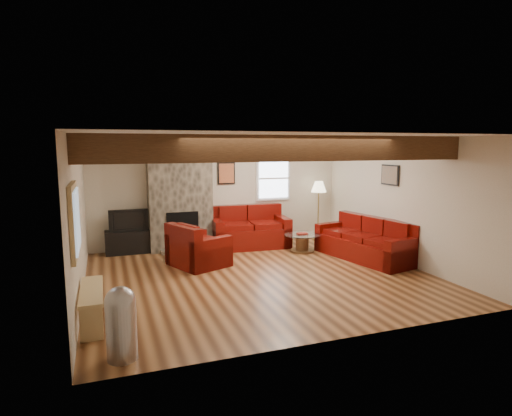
{
  "coord_description": "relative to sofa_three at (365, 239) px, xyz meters",
  "views": [
    {
      "loc": [
        -2.61,
        -7.06,
        2.35
      ],
      "look_at": [
        0.07,
        0.4,
        1.19
      ],
      "focal_mm": 30.0,
      "sensor_mm": 36.0,
      "label": 1
    }
  ],
  "objects": [
    {
      "name": "hatch_window",
      "position": [
        -5.44,
        -1.88,
        1.03
      ],
      "size": [
        0.08,
        1.0,
        0.9
      ],
      "primitive_type": null,
      "color": "tan",
      "rests_on": "room"
    },
    {
      "name": "sofa_three",
      "position": [
        0.0,
        0.0,
        0.0
      ],
      "size": [
        1.34,
        2.33,
        0.84
      ],
      "primitive_type": null,
      "rotation": [
        0.0,
        0.0,
        -1.37
      ],
      "color": "#440904",
      "rests_on": "floor"
    },
    {
      "name": "artwork_back",
      "position": [
        -2.33,
        2.33,
        1.28
      ],
      "size": [
        0.42,
        0.06,
        0.52
      ],
      "primitive_type": null,
      "color": "black",
      "rests_on": "room"
    },
    {
      "name": "room",
      "position": [
        -2.48,
        -0.38,
        0.83
      ],
      "size": [
        8.0,
        8.0,
        8.0
      ],
      "color": "#562E16",
      "rests_on": "ground"
    },
    {
      "name": "loveseat",
      "position": [
        -1.92,
        1.85,
        0.05
      ],
      "size": [
        1.84,
        1.15,
        0.94
      ],
      "primitive_type": null,
      "rotation": [
        0.0,
        0.0,
        -0.08
      ],
      "color": "#440904",
      "rests_on": "floor"
    },
    {
      "name": "armchair_red",
      "position": [
        -3.38,
        0.67,
        -0.0
      ],
      "size": [
        1.24,
        1.31,
        0.84
      ],
      "primitive_type": null,
      "rotation": [
        0.0,
        0.0,
        1.97
      ],
      "color": "#440904",
      "rests_on": "floor"
    },
    {
      "name": "coal_bucket",
      "position": [
        -2.88,
        1.28,
        -0.27
      ],
      "size": [
        0.31,
        0.31,
        0.3
      ],
      "primitive_type": null,
      "color": "slate",
      "rests_on": "floor"
    },
    {
      "name": "ceiling_dome",
      "position": [
        -1.58,
        0.52,
        2.02
      ],
      "size": [
        0.4,
        0.4,
        0.18
      ],
      "primitive_type": null,
      "color": "#EFE0CB",
      "rests_on": "room"
    },
    {
      "name": "floor_lamp",
      "position": [
        -0.07,
        1.93,
        0.84
      ],
      "size": [
        0.38,
        0.38,
        1.48
      ],
      "color": "tan",
      "rests_on": "floor"
    },
    {
      "name": "tv_cabinet",
      "position": [
        -4.61,
        2.15,
        -0.17
      ],
      "size": [
        1.02,
        0.41,
        0.51
      ],
      "primitive_type": "cube",
      "color": "black",
      "rests_on": "floor"
    },
    {
      "name": "chimney_breast",
      "position": [
        -3.48,
        2.11,
        0.8
      ],
      "size": [
        1.4,
        0.67,
        2.5
      ],
      "color": "#39352C",
      "rests_on": "floor"
    },
    {
      "name": "artwork_right",
      "position": [
        0.48,
        -0.08,
        1.33
      ],
      "size": [
        0.06,
        0.55,
        0.42
      ],
      "primitive_type": null,
      "color": "black",
      "rests_on": "room"
    },
    {
      "name": "oak_beam",
      "position": [
        -2.48,
        -1.63,
        1.89
      ],
      "size": [
        6.0,
        0.36,
        0.38
      ],
      "primitive_type": "cube",
      "color": "#351F10",
      "rests_on": "room"
    },
    {
      "name": "pedal_bin",
      "position": [
        -4.98,
        -2.75,
        -0.0
      ],
      "size": [
        0.34,
        0.34,
        0.83
      ],
      "primitive_type": null,
      "rotation": [
        0.0,
        0.0,
        -0.01
      ],
      "color": "#A7A7AC",
      "rests_on": "floor"
    },
    {
      "name": "coffee_table",
      "position": [
        -0.96,
        1.0,
        -0.23
      ],
      "size": [
        0.81,
        0.81,
        0.42
      ],
      "color": "#4B2C18",
      "rests_on": "floor"
    },
    {
      "name": "back_window",
      "position": [
        -1.13,
        2.33,
        1.13
      ],
      "size": [
        0.9,
        0.08,
        1.1
      ],
      "primitive_type": null,
      "color": "silver",
      "rests_on": "room"
    },
    {
      "name": "television",
      "position": [
        -4.61,
        2.15,
        0.33
      ],
      "size": [
        0.83,
        0.11,
        0.48
      ],
      "primitive_type": "imported",
      "color": "black",
      "rests_on": "tv_cabinet"
    },
    {
      "name": "pine_bench",
      "position": [
        -5.31,
        -1.59,
        -0.19
      ],
      "size": [
        0.29,
        1.23,
        0.46
      ],
      "primitive_type": null,
      "color": "tan",
      "rests_on": "floor"
    }
  ]
}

